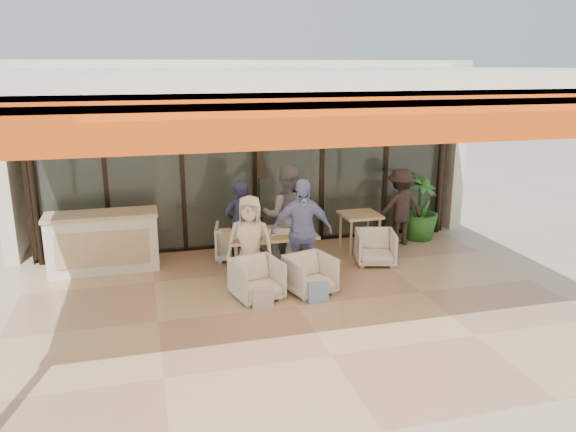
% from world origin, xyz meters
% --- Properties ---
extents(ground, '(70.00, 70.00, 0.00)m').
position_xyz_m(ground, '(0.00, 0.00, 0.00)').
color(ground, '#C6B293').
rests_on(ground, ground).
extents(terrace_floor, '(8.00, 6.00, 0.01)m').
position_xyz_m(terrace_floor, '(0.00, 0.00, 0.01)').
color(terrace_floor, tan).
rests_on(terrace_floor, ground).
extents(terrace_structure, '(8.00, 6.00, 3.40)m').
position_xyz_m(terrace_structure, '(0.00, -0.26, 3.25)').
color(terrace_structure, silver).
rests_on(terrace_structure, ground).
extents(glass_storefront, '(8.08, 0.10, 3.20)m').
position_xyz_m(glass_storefront, '(0.00, 3.00, 1.60)').
color(glass_storefront, '#9EADA3').
rests_on(glass_storefront, ground).
extents(interior_block, '(9.05, 3.62, 3.52)m').
position_xyz_m(interior_block, '(0.01, 5.31, 2.23)').
color(interior_block, silver).
rests_on(interior_block, ground).
extents(host_counter, '(1.85, 0.65, 1.04)m').
position_xyz_m(host_counter, '(-2.78, 2.30, 0.53)').
color(host_counter, silver).
rests_on(host_counter, ground).
extents(dining_table, '(1.50, 0.90, 0.93)m').
position_xyz_m(dining_table, '(-0.09, 1.41, 0.69)').
color(dining_table, tan).
rests_on(dining_table, ground).
extents(chair_far_left, '(0.82, 0.78, 0.73)m').
position_xyz_m(chair_far_left, '(-0.50, 2.36, 0.36)').
color(chair_far_left, silver).
rests_on(chair_far_left, ground).
extents(chair_far_right, '(0.77, 0.74, 0.65)m').
position_xyz_m(chair_far_right, '(0.34, 2.36, 0.32)').
color(chair_far_right, silver).
rests_on(chair_far_right, ground).
extents(chair_near_left, '(0.80, 0.77, 0.69)m').
position_xyz_m(chair_near_left, '(-0.50, 0.46, 0.35)').
color(chair_near_left, silver).
rests_on(chair_near_left, ground).
extents(chair_near_right, '(0.80, 0.78, 0.68)m').
position_xyz_m(chair_near_right, '(0.34, 0.46, 0.34)').
color(chair_near_right, silver).
rests_on(chair_near_right, ground).
extents(diner_navy, '(0.67, 0.55, 1.58)m').
position_xyz_m(diner_navy, '(-0.50, 1.86, 0.79)').
color(diner_navy, '#1B1E3C').
rests_on(diner_navy, ground).
extents(diner_grey, '(1.01, 0.87, 1.78)m').
position_xyz_m(diner_grey, '(0.34, 1.86, 0.89)').
color(diner_grey, slate).
rests_on(diner_grey, ground).
extents(diner_cream, '(0.85, 0.68, 1.50)m').
position_xyz_m(diner_cream, '(-0.50, 0.96, 0.75)').
color(diner_cream, beige).
rests_on(diner_cream, ground).
extents(diner_periwinkle, '(1.04, 0.51, 1.72)m').
position_xyz_m(diner_periwinkle, '(0.34, 0.96, 0.86)').
color(diner_periwinkle, '#7A8ACB').
rests_on(diner_periwinkle, ground).
extents(tote_bag_cream, '(0.30, 0.10, 0.34)m').
position_xyz_m(tote_bag_cream, '(-0.50, 0.06, 0.17)').
color(tote_bag_cream, silver).
rests_on(tote_bag_cream, ground).
extents(tote_bag_blue, '(0.30, 0.10, 0.34)m').
position_xyz_m(tote_bag_blue, '(0.34, 0.06, 0.17)').
color(tote_bag_blue, '#99BFD8').
rests_on(tote_bag_blue, ground).
extents(side_table, '(0.70, 0.70, 0.74)m').
position_xyz_m(side_table, '(1.84, 2.16, 0.64)').
color(side_table, tan).
rests_on(side_table, ground).
extents(side_chair, '(0.80, 0.77, 0.68)m').
position_xyz_m(side_chair, '(1.84, 1.41, 0.34)').
color(side_chair, silver).
rests_on(side_chair, ground).
extents(standing_woman, '(1.00, 0.60, 1.53)m').
position_xyz_m(standing_woman, '(2.73, 2.31, 0.76)').
color(standing_woman, black).
rests_on(standing_woman, ground).
extents(potted_palm, '(1.07, 1.07, 1.36)m').
position_xyz_m(potted_palm, '(3.28, 2.53, 0.68)').
color(potted_palm, '#1E5919').
rests_on(potted_palm, ground).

